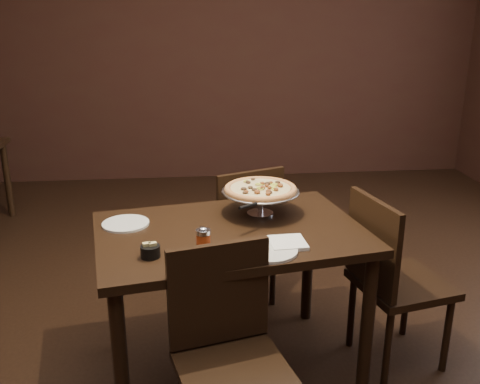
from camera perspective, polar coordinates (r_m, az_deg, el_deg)
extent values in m
cube|color=black|center=(2.82, -2.45, -19.75)|extent=(6.00, 7.00, 0.02)
cube|color=#321813|center=(5.73, -4.91, 15.22)|extent=(6.00, 0.02, 2.80)
cube|color=black|center=(2.52, -1.02, -4.46)|extent=(1.36, 1.03, 0.04)
cylinder|color=black|center=(2.34, -12.56, -17.90)|extent=(0.06, 0.06, 0.73)
cylinder|color=black|center=(2.60, 13.40, -13.80)|extent=(0.06, 0.06, 0.73)
cylinder|color=black|center=(2.93, -13.52, -9.86)|extent=(0.06, 0.06, 0.73)
cylinder|color=black|center=(3.15, 7.26, -7.39)|extent=(0.06, 0.06, 0.73)
cylinder|color=black|center=(5.13, -23.55, 1.17)|extent=(0.06, 0.06, 0.67)
cylinder|color=silver|center=(2.70, 2.16, -2.27)|extent=(0.13, 0.13, 0.01)
cylinder|color=silver|center=(2.68, 2.18, -1.15)|extent=(0.03, 0.03, 0.10)
cylinder|color=silver|center=(2.66, 2.19, -0.04)|extent=(0.09, 0.09, 0.01)
cylinder|color=gray|center=(2.66, 2.19, 0.08)|extent=(0.38, 0.38, 0.01)
torus|color=gray|center=(2.66, 2.19, 0.10)|extent=(0.39, 0.39, 0.01)
cylinder|color=#A76332|center=(2.66, 2.20, 0.25)|extent=(0.35, 0.35, 0.01)
torus|color=#A76332|center=(2.66, 2.20, 0.33)|extent=(0.36, 0.36, 0.03)
cylinder|color=tan|center=(2.66, 2.20, 0.43)|extent=(0.30, 0.30, 0.01)
cylinder|color=beige|center=(2.31, -3.84, -5.23)|extent=(0.05, 0.05, 0.07)
cylinder|color=silver|center=(2.29, -3.87, -4.27)|extent=(0.05, 0.05, 0.02)
ellipsoid|color=silver|center=(2.29, -3.87, -3.95)|extent=(0.03, 0.03, 0.01)
cylinder|color=#952B0D|center=(2.28, -3.93, -5.40)|extent=(0.06, 0.06, 0.08)
cylinder|color=silver|center=(2.26, -3.95, -4.26)|extent=(0.06, 0.06, 0.02)
ellipsoid|color=silver|center=(2.26, -3.96, -3.89)|extent=(0.03, 0.03, 0.01)
cylinder|color=black|center=(2.26, -9.54, -6.25)|extent=(0.08, 0.08, 0.05)
cube|color=tan|center=(2.26, -9.91, -6.00)|extent=(0.04, 0.03, 0.06)
cube|color=tan|center=(2.26, -9.28, -5.98)|extent=(0.04, 0.03, 0.06)
cube|color=white|center=(2.36, 5.09, -5.43)|extent=(0.16, 0.16, 0.02)
cylinder|color=silver|center=(2.62, -12.10, -3.32)|extent=(0.22, 0.22, 0.01)
cylinder|color=silver|center=(2.29, 3.09, -6.24)|extent=(0.25, 0.25, 0.01)
cone|color=silver|center=(2.44, 0.87, -1.56)|extent=(0.14, 0.14, 0.00)
cylinder|color=black|center=(2.44, 0.87, -1.51)|extent=(0.09, 0.08, 0.02)
cube|color=black|center=(3.30, -0.44, -4.76)|extent=(0.54, 0.54, 0.04)
cube|color=black|center=(3.05, 1.16, -1.72)|extent=(0.40, 0.18, 0.44)
cylinder|color=black|center=(3.60, 0.76, -6.58)|extent=(0.04, 0.04, 0.41)
cylinder|color=black|center=(3.47, -4.22, -7.66)|extent=(0.04, 0.04, 0.41)
cylinder|color=black|center=(3.34, 3.53, -8.78)|extent=(0.04, 0.04, 0.41)
cylinder|color=black|center=(3.20, -1.78, -10.08)|extent=(0.04, 0.04, 0.41)
cube|color=black|center=(2.16, -0.59, -18.84)|extent=(0.50, 0.50, 0.04)
cube|color=black|center=(2.17, -2.28, -10.77)|extent=(0.41, 0.13, 0.44)
cube|color=black|center=(2.86, 16.87, -9.38)|extent=(0.51, 0.51, 0.04)
cube|color=black|center=(2.65, 13.96, -5.34)|extent=(0.12, 0.42, 0.44)
cylinder|color=black|center=(2.95, 21.20, -14.03)|extent=(0.04, 0.04, 0.41)
cylinder|color=black|center=(3.18, 17.28, -11.09)|extent=(0.04, 0.04, 0.41)
cylinder|color=black|center=(2.77, 15.47, -15.74)|extent=(0.04, 0.04, 0.41)
cylinder|color=black|center=(3.01, 11.81, -12.41)|extent=(0.04, 0.04, 0.41)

